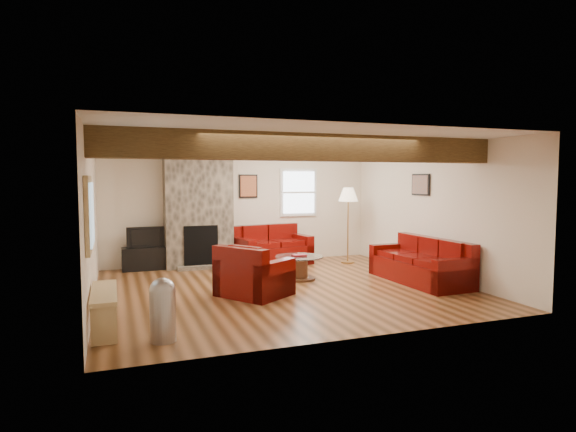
# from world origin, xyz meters

# --- Properties ---
(room) EXTENTS (8.00, 8.00, 8.00)m
(room) POSITION_xyz_m (0.00, 0.00, 1.25)
(room) COLOR #563216
(room) RESTS_ON ground
(floor) EXTENTS (6.00, 6.00, 0.00)m
(floor) POSITION_xyz_m (0.00, 0.00, 0.00)
(floor) COLOR #563216
(floor) RESTS_ON ground
(oak_beam) EXTENTS (6.00, 0.36, 0.38)m
(oak_beam) POSITION_xyz_m (0.00, -1.25, 2.31)
(oak_beam) COLOR #31200E
(oak_beam) RESTS_ON room
(chimney_breast) EXTENTS (1.40, 0.67, 2.50)m
(chimney_breast) POSITION_xyz_m (-1.00, 2.49, 1.22)
(chimney_breast) COLOR #39352C
(chimney_breast) RESTS_ON floor
(back_window) EXTENTS (0.90, 0.08, 1.10)m
(back_window) POSITION_xyz_m (1.35, 2.71, 1.55)
(back_window) COLOR white
(back_window) RESTS_ON room
(hatch_window) EXTENTS (0.08, 1.00, 0.90)m
(hatch_window) POSITION_xyz_m (-2.96, -1.50, 1.45)
(hatch_window) COLOR tan
(hatch_window) RESTS_ON room
(ceiling_dome) EXTENTS (0.40, 0.40, 0.18)m
(ceiling_dome) POSITION_xyz_m (0.90, 0.90, 2.44)
(ceiling_dome) COLOR white
(ceiling_dome) RESTS_ON room
(artwork_back) EXTENTS (0.42, 0.06, 0.52)m
(artwork_back) POSITION_xyz_m (0.15, 2.71, 1.70)
(artwork_back) COLOR black
(artwork_back) RESTS_ON room
(artwork_right) EXTENTS (0.06, 0.55, 0.42)m
(artwork_right) POSITION_xyz_m (2.96, 0.30, 1.75)
(artwork_right) COLOR black
(artwork_right) RESTS_ON room
(sofa_three) EXTENTS (0.92, 2.07, 0.79)m
(sofa_three) POSITION_xyz_m (2.48, -0.40, 0.39)
(sofa_three) COLOR #450604
(sofa_three) RESTS_ON floor
(loveseat) EXTENTS (1.72, 1.17, 0.84)m
(loveseat) POSITION_xyz_m (0.55, 2.23, 0.42)
(loveseat) COLOR #450604
(loveseat) RESTS_ON floor
(armchair_red) EXTENTS (1.29, 1.33, 0.81)m
(armchair_red) POSITION_xyz_m (-0.60, -0.33, 0.41)
(armchair_red) COLOR #450604
(armchair_red) RESTS_ON floor
(coffee_table) EXTENTS (0.89, 0.89, 0.47)m
(coffee_table) POSITION_xyz_m (0.52, 0.56, 0.22)
(coffee_table) COLOR #4D2E19
(coffee_table) RESTS_ON floor
(tv_cabinet) EXTENTS (0.94, 0.37, 0.47)m
(tv_cabinet) POSITION_xyz_m (-2.09, 2.53, 0.23)
(tv_cabinet) COLOR black
(tv_cabinet) RESTS_ON floor
(television) EXTENTS (0.74, 0.10, 0.42)m
(television) POSITION_xyz_m (-2.09, 2.53, 0.68)
(television) COLOR black
(television) RESTS_ON tv_cabinet
(floor_lamp) EXTENTS (0.43, 0.43, 1.67)m
(floor_lamp) POSITION_xyz_m (2.18, 1.83, 1.43)
(floor_lamp) COLOR tan
(floor_lamp) RESTS_ON floor
(pine_bench) EXTENTS (0.30, 1.29, 0.48)m
(pine_bench) POSITION_xyz_m (-2.83, -1.38, 0.24)
(pine_bench) COLOR tan
(pine_bench) RESTS_ON floor
(pedal_bin) EXTENTS (0.31, 0.31, 0.74)m
(pedal_bin) POSITION_xyz_m (-2.19, -2.08, 0.37)
(pedal_bin) COLOR #98989D
(pedal_bin) RESTS_ON floor
(coal_bucket) EXTENTS (0.31, 0.31, 0.29)m
(coal_bucket) POSITION_xyz_m (-0.58, 1.84, 0.15)
(coal_bucket) COLOR gray
(coal_bucket) RESTS_ON floor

